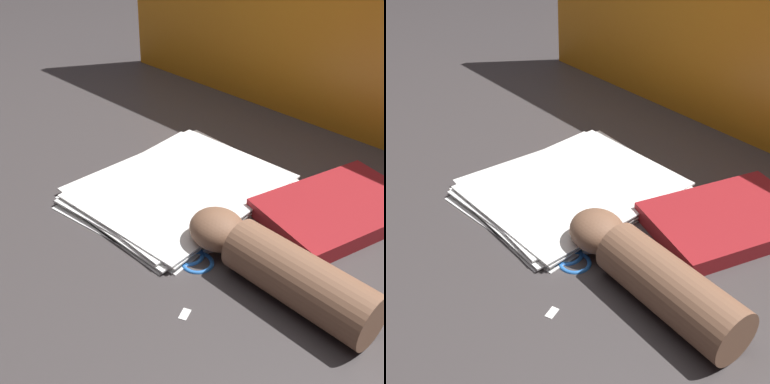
% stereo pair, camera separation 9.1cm
% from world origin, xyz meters
% --- Properties ---
extents(ground_plane, '(6.00, 6.00, 0.00)m').
position_xyz_m(ground_plane, '(0.00, 0.00, 0.00)').
color(ground_plane, '#3D3838').
extents(paper_stack, '(0.32, 0.39, 0.02)m').
position_xyz_m(paper_stack, '(-0.04, 0.02, 0.01)').
color(paper_stack, white).
rests_on(paper_stack, ground_plane).
extents(book_closed, '(0.25, 0.31, 0.03)m').
position_xyz_m(book_closed, '(0.22, 0.16, 0.01)').
color(book_closed, maroon).
rests_on(book_closed, ground_plane).
extents(scissors, '(0.11, 0.16, 0.01)m').
position_xyz_m(scissors, '(0.11, -0.08, 0.00)').
color(scissors, silver).
rests_on(scissors, ground_plane).
extents(hand_forearm, '(0.33, 0.10, 0.08)m').
position_xyz_m(hand_forearm, '(0.25, -0.07, 0.04)').
color(hand_forearm, brown).
rests_on(hand_forearm, ground_plane).
extents(paper_scrap_near, '(0.02, 0.02, 0.00)m').
position_xyz_m(paper_scrap_near, '(0.18, -0.20, 0.00)').
color(paper_scrap_near, white).
rests_on(paper_scrap_near, ground_plane).
extents(paper_scrap_mid, '(0.03, 0.02, 0.00)m').
position_xyz_m(paper_scrap_mid, '(0.04, -0.14, 0.00)').
color(paper_scrap_mid, white).
rests_on(paper_scrap_mid, ground_plane).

